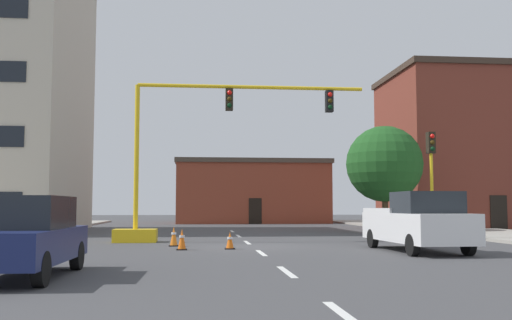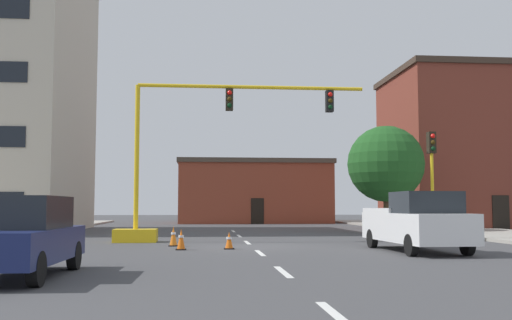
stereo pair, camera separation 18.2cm
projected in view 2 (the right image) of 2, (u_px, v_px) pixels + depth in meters
The scene contains 18 objects.
ground_plane at pixel (252, 247), 22.00m from camera, with size 160.00×160.00×0.00m, color #424244.
sidewalk_right at pixel (490, 233), 31.16m from camera, with size 6.00×56.00×0.14m, color #9E998E.
lane_stripe_seg_0 at pixel (337, 316), 8.10m from camera, with size 0.16×2.40×0.01m, color silver.
lane_stripe_seg_1 at pixel (283, 272), 13.56m from camera, with size 0.16×2.40×0.01m, color silver.
lane_stripe_seg_2 at pixel (260, 253), 19.02m from camera, with size 0.16×2.40×0.01m, color silver.
lane_stripe_seg_3 at pixel (247, 242), 24.48m from camera, with size 0.16×2.40×0.01m, color silver.
lane_stripe_seg_4 at pixel (239, 236), 29.94m from camera, with size 0.16×2.40×0.01m, color silver.
lane_stripe_seg_5 at pixel (233, 231), 35.40m from camera, with size 0.16×2.40×0.01m, color silver.
building_brick_center at pixel (253, 192), 54.82m from camera, with size 13.78×9.90×5.67m.
building_row_right at pixel (467, 150), 41.32m from camera, with size 10.64×9.16×10.98m.
traffic_signal_gantry at pixel (171, 187), 25.10m from camera, with size 10.81×1.20×6.83m.
traffic_light_pole_right at pixel (432, 161), 25.81m from camera, with size 0.32×0.47×4.80m.
tree_right_mid at pixel (386, 164), 34.37m from camera, with size 4.48×4.48×6.25m.
pickup_truck_white at pixel (416, 222), 19.66m from camera, with size 2.19×5.47×1.99m.
sedan_navy_near_left at pixel (19, 236), 12.55m from camera, with size 1.93×4.53×1.74m.
traffic_cone_roadside_a at pixel (173, 236), 22.29m from camera, with size 0.36×0.36×0.76m.
traffic_cone_roadside_b at pixel (229, 241), 20.75m from camera, with size 0.36×0.36×0.61m.
traffic_cone_roadside_c at pixel (181, 240), 20.38m from camera, with size 0.36×0.36×0.74m.
Camera 2 is at (-1.87, -22.11, 1.52)m, focal length 41.09 mm.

